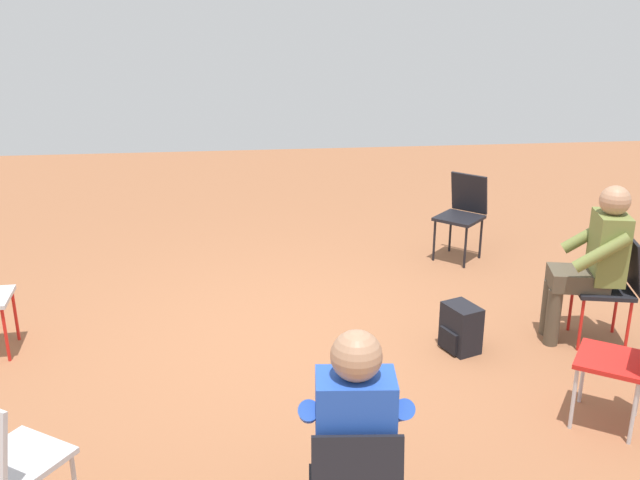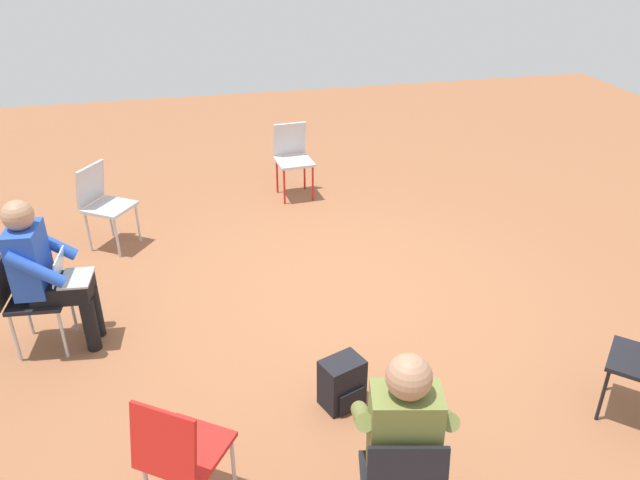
{
  "view_description": "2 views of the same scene",
  "coord_description": "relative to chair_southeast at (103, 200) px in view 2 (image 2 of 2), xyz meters",
  "views": [
    {
      "loc": [
        4.92,
        -0.37,
        2.56
      ],
      "look_at": [
        0.24,
        0.16,
        0.91
      ],
      "focal_mm": 40.0,
      "sensor_mm": 36.0,
      "label": 1
    },
    {
      "loc": [
        1.15,
        4.38,
        3.03
      ],
      "look_at": [
        0.17,
        0.13,
        0.7
      ],
      "focal_mm": 35.0,
      "sensor_mm": 36.0,
      "label": 2
    }
  ],
  "objects": [
    {
      "name": "person_with_laptop",
      "position": [
        0.26,
        1.61,
        0.2
      ],
      "size": [
        0.55,
        0.52,
        1.24
      ],
      "rotation": [
        0.0,
        0.0,
        1.48
      ],
      "color": "black",
      "rests_on": "ground"
    },
    {
      "name": "backpack_near_laptop_user",
      "position": [
        -1.71,
        2.74,
        -0.34
      ],
      "size": [
        0.33,
        0.3,
        0.36
      ],
      "rotation": [
        0.0,
        0.0,
        3.51
      ],
      "color": "black",
      "rests_on": "ground"
    },
    {
      "name": "chair_southeast",
      "position": [
        0.0,
        0.0,
        0.0
      ],
      "size": [
        0.58,
        0.57,
        0.85
      ],
      "rotation": [
        0.0,
        0.0,
        0.98
      ],
      "color": "#B7B7BC",
      "rests_on": "ground"
    },
    {
      "name": "ground_plane",
      "position": [
        -1.97,
        1.53,
        -0.5
      ],
      "size": [
        14.14,
        14.14,
        0.0
      ],
      "primitive_type": "plane",
      "color": "brown"
    },
    {
      "name": "person_in_olive",
      "position": [
        -1.74,
        3.74,
        0.2
      ],
      "size": [
        0.57,
        0.57,
        1.24
      ],
      "rotation": [
        0.0,
        0.0,
        2.92
      ],
      "color": "#4C4233",
      "rests_on": "ground"
    },
    {
      "name": "chair_northeast",
      "position": [
        -0.63,
        3.42,
        0.0
      ],
      "size": [
        0.57,
        0.58,
        0.85
      ],
      "rotation": [
        0.0,
        0.0,
        2.54
      ],
      "color": "red",
      "rests_on": "ground"
    },
    {
      "name": "chair_east",
      "position": [
        0.43,
        1.6,
        0.0
      ],
      "size": [
        0.47,
        0.44,
        0.85
      ],
      "rotation": [
        0.0,
        0.0,
        1.48
      ],
      "color": "black",
      "rests_on": "ground"
    },
    {
      "name": "chair_south",
      "position": [
        -2.05,
        -0.84,
        0.0
      ],
      "size": [
        0.43,
        0.47,
        0.85
      ],
      "rotation": [
        0.0,
        0.0,
        0.08
      ],
      "color": "#B7B7BC",
      "rests_on": "ground"
    }
  ]
}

